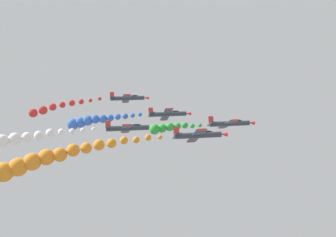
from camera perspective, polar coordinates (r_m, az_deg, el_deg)
airplane_lead at (r=81.82m, az=9.56°, el=-0.75°), size 8.96×10.35×4.02m
smoke_trail_lead at (r=77.78m, az=-0.24°, el=-1.43°), size 2.63×11.52×2.25m
airplane_left_inner at (r=89.36m, az=0.10°, el=0.70°), size 8.62×10.35×4.78m
smoke_trail_left_inner at (r=89.70m, az=-11.92°, el=-0.37°), size 3.95×17.65×4.02m
airplane_right_inner at (r=70.03m, az=4.79°, el=-2.56°), size 8.59×10.35×4.85m
smoke_trail_right_inner at (r=67.07m, az=-18.51°, el=-6.02°), size 5.88×28.89×6.18m
airplane_left_outer at (r=78.74m, az=-6.08°, el=-1.46°), size 8.97×10.35×4.00m
airplane_right_outer at (r=99.93m, az=-6.14°, el=3.15°), size 9.05×10.35×3.78m
smoke_trail_right_outer at (r=99.70m, az=-17.45°, el=1.54°), size 3.54×18.32×4.57m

